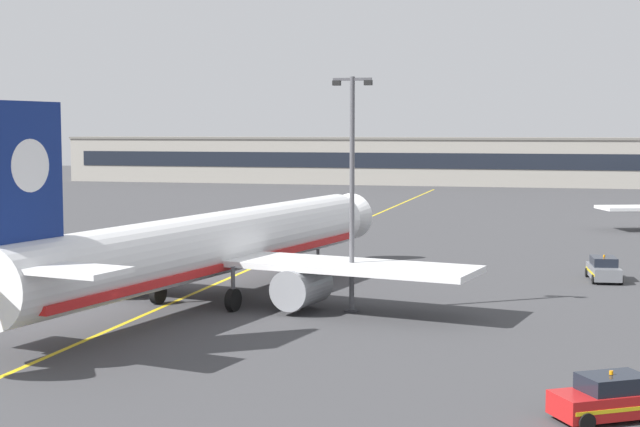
{
  "coord_description": "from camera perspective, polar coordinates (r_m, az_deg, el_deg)",
  "views": [
    {
      "loc": [
        21.47,
        -42.81,
        10.44
      ],
      "look_at": [
        9.39,
        7.01,
        5.85
      ],
      "focal_mm": 53.56,
      "sensor_mm": 36.0,
      "label": 1
    }
  ],
  "objects": [
    {
      "name": "ground_plane",
      "position": [
        49.02,
        -12.81,
        -7.31
      ],
      "size": [
        400.0,
        400.0,
        0.0
      ],
      "primitive_type": "plane",
      "color": "#3D3D3F"
    },
    {
      "name": "terminal_building",
      "position": [
        179.08,
        6.78,
        3.15
      ],
      "size": [
        142.46,
        12.4,
        8.76
      ],
      "color": "#9E998E",
      "rests_on": "ground"
    },
    {
      "name": "airliner_foreground",
      "position": [
        57.44,
        -6.51,
        -1.99
      ],
      "size": [
        32.3,
        41.16,
        11.65
      ],
      "color": "white",
      "rests_on": "ground"
    },
    {
      "name": "taxiway_centreline",
      "position": [
        76.63,
        -2.78,
        -2.71
      ],
      "size": [
        4.48,
        179.96,
        0.01
      ],
      "primitive_type": "cube",
      "rotation": [
        0.0,
        0.0,
        -0.02
      ],
      "color": "yellow",
      "rests_on": "ground"
    },
    {
      "name": "apron_lamp_post",
      "position": [
        53.87,
        1.93,
        1.42
      ],
      "size": [
        2.24,
        0.9,
        13.32
      ],
      "color": "#515156",
      "rests_on": "ground"
    },
    {
      "name": "service_car_second",
      "position": [
        36.38,
        17.0,
        -10.53
      ],
      "size": [
        4.53,
        3.71,
        1.79
      ],
      "color": "red",
      "rests_on": "ground"
    },
    {
      "name": "service_car_nearest",
      "position": [
        68.36,
        16.59,
        -3.23
      ],
      "size": [
        2.36,
        4.37,
        1.79
      ],
      "color": "slate",
      "rests_on": "ground"
    }
  ]
}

